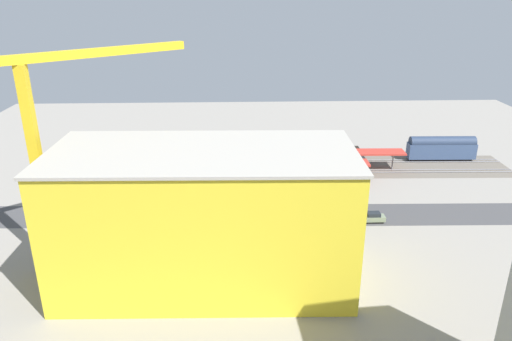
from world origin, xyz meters
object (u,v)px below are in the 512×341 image
Objects in this scene: passenger_coach at (442,148)px; street_tree_1 at (223,183)px; platform_canopy_near at (221,164)px; tower_crane at (56,137)px; traffic_light at (361,201)px; parked_car_1 at (329,220)px; parked_car_2 at (290,219)px; platform_canopy_far at (298,153)px; box_truck_0 at (238,224)px; construction_building at (205,219)px; parked_car_0 at (373,218)px; parked_car_4 at (197,222)px; parked_car_3 at (243,221)px; street_tree_0 at (215,180)px; freight_coach_far at (238,159)px; locomotive at (334,154)px; street_tree_2 at (302,183)px.

passenger_coach is 56.84m from street_tree_1.
tower_crane reaches higher than platform_canopy_near.
street_tree_1 is (-0.70, 11.59, 0.45)m from platform_canopy_near.
parked_car_1 is at bearing -9.79° from traffic_light.
parked_car_2 is at bearing 123.09° from platform_canopy_near.
platform_canopy_far is 32.28m from box_truck_0.
parked_car_0 is at bearing -148.57° from construction_building.
traffic_light is at bearing 178.25° from parked_car_4.
platform_canopy_far is 28.56m from traffic_light.
passenger_coach is 57.69m from parked_car_3.
platform_canopy_near reaches higher than parked_car_1.
platform_canopy_near reaches higher than parked_car_3.
street_tree_0 is at bearing 23.74° from passenger_coach.
street_tree_0 is (4.40, 16.77, 2.02)m from freight_coach_far.
platform_canopy_far is at bearing -134.54° from street_tree_0.
tower_crane is at bearing 10.35° from traffic_light.
parked_car_3 is at bearing 55.27° from locomotive.
street_tree_0 is at bearing -109.15° from parked_car_4.
box_truck_0 reaches higher than parked_car_1.
box_truck_0 is at bearing 98.77° from platform_canopy_near.
construction_building is (53.42, 48.05, 6.41)m from passenger_coach.
street_tree_1 is at bearing -175.41° from street_tree_0.
freight_coach_far is at bearing -126.44° from tower_crane.
parked_car_2 is 0.55× the size of street_tree_0.
passenger_coach is at bearing -146.48° from parked_car_3.
parked_car_0 is 0.43× the size of box_truck_0.
parked_car_3 is (23.24, 0.39, -0.06)m from parked_car_0.
construction_building is 6.14× the size of street_tree_2.
freight_coach_far is at bearing -53.53° from street_tree_2.
parked_car_0 reaches higher than parked_car_4.
street_tree_2 reaches higher than parked_car_4.
passenger_coach is 2.50× the size of street_tree_2.
platform_canopy_far is 6.52× the size of street_tree_0.
box_truck_0 is at bearing 104.17° from street_tree_1.
construction_building reaches higher than parked_car_4.
platform_canopy_far reaches higher than parked_car_3.
freight_coach_far is 3.84× the size of parked_car_4.
locomotive is at bearing -139.57° from tower_crane.
parked_car_3 is 33.68m from tower_crane.
street_tree_2 is 13.00m from traffic_light.
street_tree_0 is at bearing -68.63° from box_truck_0.
street_tree_2 is (36.61, 23.29, 1.12)m from passenger_coach.
box_truck_0 is (23.03, 34.38, -0.25)m from locomotive.
parked_car_0 is 0.54× the size of street_tree_1.
parked_car_3 is at bearing 113.84° from street_tree_1.
platform_canopy_near is at bearing -126.58° from tower_crane.
street_tree_1 reaches higher than parked_car_4.
passenger_coach is at bearing -171.58° from platform_canopy_far.
parked_car_0 is at bearing -155.80° from traffic_light.
street_tree_2 is at bearing 143.99° from platform_canopy_near.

